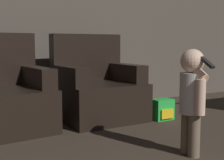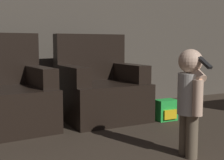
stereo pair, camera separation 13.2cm
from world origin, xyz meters
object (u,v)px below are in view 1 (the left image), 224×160
object	(u,v)px
armchair_left	(1,98)
toy_backpack	(163,110)
armchair_right	(97,90)
person_toddler	(192,93)

from	to	relation	value
armchair_left	toy_backpack	xyz separation A→B (m)	(1.68, -0.43, -0.21)
armchair_right	person_toddler	distance (m)	1.45
person_toddler	toy_backpack	xyz separation A→B (m)	(0.52, 1.01, -0.37)
armchair_left	person_toddler	world-z (taller)	armchair_left
armchair_left	armchair_right	xyz separation A→B (m)	(1.06, 0.00, 0.00)
armchair_right	toy_backpack	bearing A→B (deg)	-36.53
person_toddler	toy_backpack	world-z (taller)	person_toddler
person_toddler	toy_backpack	bearing A→B (deg)	161.60
toy_backpack	person_toddler	bearing A→B (deg)	-117.14
toy_backpack	armchair_right	bearing A→B (deg)	145.02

